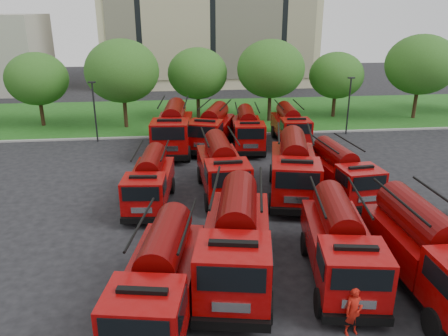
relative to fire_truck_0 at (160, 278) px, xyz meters
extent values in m
plane|color=black|center=(4.01, 6.08, -1.60)|extent=(140.00, 140.00, 0.00)
cube|color=#1B4512|center=(4.01, 32.08, -1.54)|extent=(70.00, 16.00, 0.12)
cube|color=gray|center=(4.01, 23.98, -1.53)|extent=(70.00, 0.30, 0.14)
cylinder|color=#382314|center=(-11.99, 29.08, -0.41)|extent=(0.36, 0.36, 2.38)
ellipsoid|color=#254E16|center=(-11.99, 29.08, 2.95)|extent=(5.71, 5.71, 4.86)
cylinder|color=#382314|center=(-3.99, 27.58, -0.20)|extent=(0.36, 0.36, 2.80)
ellipsoid|color=#254E16|center=(-3.99, 27.58, 3.76)|extent=(6.72, 6.72, 5.71)
cylinder|color=#382314|center=(3.01, 30.08, -0.38)|extent=(0.36, 0.36, 2.45)
ellipsoid|color=#254E16|center=(3.01, 30.08, 3.09)|extent=(5.88, 5.88, 5.00)
cylinder|color=#382314|center=(10.01, 28.58, -0.24)|extent=(0.36, 0.36, 2.73)
ellipsoid|color=#254E16|center=(10.01, 28.58, 3.62)|extent=(6.55, 6.55, 5.57)
cylinder|color=#382314|center=(17.01, 29.58, -0.47)|extent=(0.36, 0.36, 2.27)
ellipsoid|color=#254E16|center=(17.01, 29.58, 2.75)|extent=(5.46, 5.46, 4.64)
cylinder|color=#382314|center=(25.01, 28.08, -0.17)|extent=(0.36, 0.36, 2.87)
ellipsoid|color=#254E16|center=(25.01, 28.08, 3.89)|extent=(6.89, 6.89, 5.85)
cylinder|color=black|center=(-5.99, 23.28, 0.90)|extent=(0.14, 0.14, 5.00)
cube|color=black|center=(-5.99, 23.28, 3.45)|extent=(0.60, 0.25, 0.12)
cylinder|color=black|center=(16.01, 23.28, 0.90)|extent=(0.14, 0.14, 5.00)
cube|color=black|center=(16.01, 23.28, 3.45)|extent=(0.60, 0.25, 0.12)
cube|color=black|center=(0.00, 0.01, -0.97)|extent=(3.44, 7.13, 0.29)
cube|color=maroon|center=(-0.42, -2.30, 0.13)|extent=(2.74, 2.55, 1.91)
cube|color=black|center=(-0.62, -3.37, 0.57)|extent=(2.03, 0.42, 0.83)
cube|color=maroon|center=(0.20, 1.07, -0.19)|extent=(3.16, 4.85, 1.27)
cylinder|color=#4D0303|center=(0.20, 1.07, 0.85)|extent=(2.18, 4.30, 1.47)
cylinder|color=black|center=(-0.79, 1.94, -1.07)|extent=(0.53, 1.12, 1.08)
cylinder|color=black|center=(1.42, 1.54, -1.07)|extent=(0.53, 1.12, 1.08)
cube|color=black|center=(3.06, 2.23, -0.90)|extent=(3.81, 7.90, 0.32)
cube|color=black|center=(2.37, -1.55, -0.96)|extent=(2.71, 0.75, 0.38)
cube|color=maroon|center=(2.59, -0.33, 0.32)|extent=(3.04, 2.82, 2.11)
cube|color=black|center=(2.38, -1.52, 0.80)|extent=(2.25, 0.46, 0.92)
cube|color=maroon|center=(3.28, 3.40, -0.04)|extent=(3.51, 5.37, 1.41)
cylinder|color=#4D0303|center=(3.28, 3.40, 1.11)|extent=(2.42, 4.76, 1.62)
cylinder|color=black|center=(1.33, -0.32, -1.01)|extent=(0.59, 1.24, 1.19)
cylinder|color=black|center=(3.78, -0.77, -1.01)|extent=(0.59, 1.24, 1.19)
cylinder|color=black|center=(2.19, 4.37, -1.01)|extent=(0.59, 1.24, 1.19)
cylinder|color=black|center=(4.64, 3.92, -1.01)|extent=(0.59, 1.24, 1.19)
cube|color=black|center=(7.31, 1.71, -0.97)|extent=(3.30, 7.10, 0.29)
cube|color=black|center=(6.76, -1.71, -1.02)|extent=(2.45, 0.63, 0.34)
cube|color=maroon|center=(6.94, -0.60, 0.13)|extent=(2.70, 2.50, 1.90)
cube|color=black|center=(6.77, -1.68, 0.57)|extent=(2.03, 0.37, 0.83)
cube|color=maroon|center=(7.48, 2.77, -0.19)|extent=(3.08, 4.81, 1.27)
cylinder|color=#4D0303|center=(7.48, 2.77, 0.85)|extent=(2.10, 4.28, 1.46)
cylinder|color=black|center=(5.80, -0.62, -1.07)|extent=(0.51, 1.11, 1.07)
cylinder|color=black|center=(8.02, -0.97, -1.07)|extent=(0.51, 1.11, 1.07)
cylinder|color=black|center=(6.49, 3.62, -1.07)|extent=(0.51, 1.11, 1.07)
cylinder|color=black|center=(8.70, 3.26, -1.07)|extent=(0.51, 1.11, 1.07)
cube|color=black|center=(10.49, 0.48, -0.93)|extent=(2.41, 7.31, 0.31)
cube|color=maroon|center=(10.49, 1.62, -0.09)|extent=(2.56, 4.81, 1.36)
cylinder|color=#4D0303|center=(10.49, 1.62, 1.02)|extent=(1.57, 4.39, 1.57)
cylinder|color=black|center=(9.29, -2.24, -1.03)|extent=(0.37, 1.15, 1.15)
cylinder|color=black|center=(9.29, 2.35, -1.03)|extent=(0.37, 1.15, 1.15)
cylinder|color=black|center=(11.69, 2.36, -1.03)|extent=(0.37, 1.15, 1.15)
cube|color=black|center=(-0.84, 9.98, -1.03)|extent=(2.64, 6.40, 0.27)
cube|color=black|center=(-1.15, 6.84, -1.07)|extent=(2.24, 0.43, 0.31)
cube|color=maroon|center=(-1.05, 7.86, -0.02)|extent=(2.36, 2.16, 1.74)
cube|color=black|center=(-1.14, 6.86, 0.38)|extent=(1.87, 0.22, 0.76)
cube|color=maroon|center=(-0.75, 10.96, -0.31)|extent=(2.56, 4.29, 1.16)
cylinder|color=#4D0303|center=(-0.75, 10.96, 0.63)|extent=(1.69, 3.85, 1.34)
cylinder|color=black|center=(-2.08, 7.78, -1.11)|extent=(0.40, 1.01, 0.98)
cylinder|color=black|center=(-0.04, 7.58, -1.11)|extent=(0.40, 1.01, 0.98)
cylinder|color=black|center=(-1.71, 11.68, -1.11)|extent=(0.40, 1.01, 0.98)
cylinder|color=black|center=(0.33, 11.48, -1.11)|extent=(0.40, 1.01, 0.98)
cube|color=black|center=(3.41, 11.22, -0.96)|extent=(2.54, 7.01, 0.30)
cube|color=black|center=(3.55, 7.71, -1.01)|extent=(2.48, 0.34, 0.35)
cube|color=maroon|center=(3.50, 8.85, 0.15)|extent=(2.51, 2.27, 1.93)
cube|color=black|center=(3.55, 7.74, 0.60)|extent=(2.08, 0.13, 0.84)
cube|color=maroon|center=(3.37, 12.31, -0.17)|extent=(2.60, 4.65, 1.29)
cylinder|color=#4D0303|center=(3.37, 12.31, 0.88)|extent=(1.65, 4.21, 1.49)
cylinder|color=black|center=(2.37, 8.61, -1.06)|extent=(0.39, 1.10, 1.09)
cylinder|color=black|center=(4.65, 8.70, -1.06)|extent=(0.39, 1.10, 1.09)
cylinder|color=black|center=(2.21, 12.96, -1.06)|extent=(0.39, 1.10, 1.09)
cylinder|color=black|center=(4.48, 13.05, -1.06)|extent=(0.39, 1.10, 1.09)
cube|color=black|center=(7.67, 10.44, -0.91)|extent=(4.02, 7.84, 0.32)
cube|color=black|center=(6.85, 6.74, -0.96)|extent=(2.67, 0.84, 0.37)
cube|color=maroon|center=(7.11, 7.94, 0.29)|extent=(3.07, 2.87, 2.09)
cube|color=black|center=(6.85, 6.77, 0.78)|extent=(2.21, 0.54, 0.91)
cube|color=maroon|center=(7.92, 11.59, -0.05)|extent=(3.62, 5.37, 1.39)
cylinder|color=#4D0303|center=(7.92, 11.59, 1.08)|extent=(2.54, 4.73, 1.60)
cylinder|color=black|center=(5.87, 7.99, -1.02)|extent=(0.62, 1.23, 1.18)
cylinder|color=black|center=(8.27, 7.46, -1.02)|extent=(0.62, 1.23, 1.18)
cylinder|color=black|center=(6.88, 12.59, -1.02)|extent=(0.62, 1.23, 1.18)
cylinder|color=black|center=(9.29, 12.06, -1.02)|extent=(0.62, 1.23, 1.18)
cube|color=black|center=(10.52, 10.08, -1.02)|extent=(2.68, 6.50, 0.27)
cube|color=black|center=(10.83, 6.88, -1.06)|extent=(2.27, 0.44, 0.32)
cube|color=maroon|center=(10.73, 7.92, 0.00)|extent=(2.40, 2.19, 1.76)
cube|color=black|center=(10.83, 6.91, 0.41)|extent=(1.89, 0.23, 0.77)
cube|color=maroon|center=(10.43, 11.07, -0.29)|extent=(2.61, 4.35, 1.18)
cylinder|color=#4D0303|center=(10.43, 11.07, 0.67)|extent=(1.72, 3.91, 1.36)
cylinder|color=black|center=(9.72, 7.64, -1.11)|extent=(0.41, 1.02, 0.99)
cylinder|color=black|center=(11.79, 7.84, -1.11)|extent=(0.41, 1.02, 0.99)
cylinder|color=black|center=(9.33, 11.60, -1.11)|extent=(0.41, 1.02, 0.99)
cylinder|color=black|center=(11.40, 11.80, -1.11)|extent=(0.41, 1.02, 0.99)
cube|color=black|center=(0.50, 20.18, -0.89)|extent=(3.19, 7.89, 0.33)
cube|color=black|center=(0.16, 16.29, -0.94)|extent=(2.76, 0.51, 0.39)
cube|color=maroon|center=(0.27, 17.55, 0.35)|extent=(2.90, 2.65, 2.15)
cube|color=black|center=(0.16, 16.33, 0.84)|extent=(2.31, 0.26, 0.94)
cube|color=maroon|center=(0.60, 21.39, -0.01)|extent=(3.13, 5.28, 1.43)
cylinder|color=#4D0303|center=(0.60, 21.39, 1.16)|extent=(2.05, 4.75, 1.65)
cylinder|color=black|center=(-1.01, 17.44, -1.00)|extent=(0.49, 1.24, 1.21)
cylinder|color=black|center=(1.51, 17.22, -1.00)|extent=(0.49, 1.24, 1.21)
cylinder|color=black|center=(-0.59, 22.27, -1.00)|extent=(0.49, 1.24, 1.21)
cylinder|color=black|center=(1.93, 22.05, -1.00)|extent=(0.49, 1.24, 1.21)
cube|color=black|center=(3.62, 20.66, -0.96)|extent=(4.28, 7.28, 0.30)
cube|color=black|center=(2.55, 17.32, -1.01)|extent=(2.43, 0.99, 0.35)
cube|color=maroon|center=(2.90, 18.40, 0.15)|extent=(2.97, 2.81, 1.93)
cube|color=black|center=(2.56, 17.35, 0.59)|extent=(1.99, 0.68, 0.84)
cube|color=maroon|center=(3.95, 21.69, -0.17)|extent=(3.70, 5.07, 1.28)
cylinder|color=#4D0303|center=(3.95, 21.69, 0.88)|extent=(2.68, 4.41, 1.48)
cylinder|color=black|center=(1.75, 18.56, -1.06)|extent=(0.66, 1.14, 1.09)
cylinder|color=black|center=(3.92, 17.86, -1.06)|extent=(0.66, 1.14, 1.09)
cylinder|color=black|center=(3.08, 22.70, -1.06)|extent=(0.66, 1.14, 1.09)
cylinder|color=black|center=(5.25, 22.00, -1.06)|extent=(0.66, 1.14, 1.09)
cube|color=black|center=(6.44, 20.19, -1.00)|extent=(2.70, 6.70, 0.28)
cube|color=black|center=(6.16, 16.89, -1.04)|extent=(2.35, 0.43, 0.33)
cube|color=maroon|center=(6.25, 17.96, 0.05)|extent=(2.46, 2.24, 1.82)
cube|color=black|center=(6.16, 16.92, 0.47)|extent=(1.96, 0.22, 0.79)
cube|color=maroon|center=(6.53, 21.22, -0.25)|extent=(2.65, 4.48, 1.21)
cylinder|color=#4D0303|center=(6.53, 21.22, 0.74)|extent=(1.73, 4.03, 1.40)
cylinder|color=black|center=(5.16, 17.87, -1.09)|extent=(0.41, 1.05, 1.03)
cylinder|color=black|center=(7.30, 17.68, -1.09)|extent=(0.41, 1.05, 1.03)
cylinder|color=black|center=(5.52, 21.96, -1.09)|extent=(0.41, 1.05, 1.03)
cylinder|color=black|center=(7.66, 21.78, -1.09)|extent=(0.41, 1.05, 1.03)
cube|color=black|center=(10.22, 21.20, -1.01)|extent=(2.41, 6.53, 0.28)
cube|color=black|center=(10.07, 17.94, -1.05)|extent=(2.31, 0.34, 0.32)
cube|color=maroon|center=(10.12, 18.99, 0.03)|extent=(2.34, 2.13, 1.79)
cube|color=black|center=(10.07, 17.96, 0.44)|extent=(1.93, 0.14, 0.78)
cube|color=maroon|center=(10.27, 22.21, -0.27)|extent=(2.45, 4.33, 1.20)
cylinder|color=#4D0303|center=(10.27, 22.21, 0.71)|extent=(1.56, 3.92, 1.38)
cylinder|color=black|center=(9.05, 18.86, -1.10)|extent=(0.37, 1.03, 1.01)
cylinder|color=black|center=(11.17, 18.76, -1.10)|extent=(0.37, 1.03, 1.01)
cylinder|color=black|center=(9.24, 22.90, -1.10)|extent=(0.37, 1.03, 1.01)
cylinder|color=black|center=(11.36, 22.80, -1.10)|extent=(0.37, 1.03, 1.01)
imported|color=#A8160C|center=(6.61, -1.69, -1.60)|extent=(0.74, 0.59, 1.86)
imported|color=black|center=(4.23, 5.62, -1.60)|extent=(0.93, 1.02, 1.75)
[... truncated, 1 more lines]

